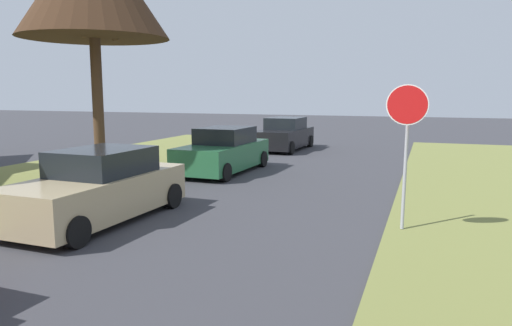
% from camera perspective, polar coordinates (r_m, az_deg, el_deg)
% --- Properties ---
extents(stop_sign_far, '(0.82, 0.71, 2.92)m').
position_cam_1_polar(stop_sign_far, '(9.94, 17.46, 4.28)').
color(stop_sign_far, '#9EA0A5').
rests_on(stop_sign_far, grass_verge_right).
extents(parked_sedan_tan, '(2.06, 4.45, 1.57)m').
position_cam_1_polar(parked_sedan_tan, '(11.05, -18.19, -2.86)').
color(parked_sedan_tan, tan).
rests_on(parked_sedan_tan, ground).
extents(parked_sedan_green, '(2.06, 4.45, 1.57)m').
position_cam_1_polar(parked_sedan_green, '(16.97, -3.90, 1.35)').
color(parked_sedan_green, '#28663D').
rests_on(parked_sedan_green, ground).
extents(parked_sedan_black, '(2.06, 4.45, 1.57)m').
position_cam_1_polar(parked_sedan_black, '(23.63, 3.40, 3.35)').
color(parked_sedan_black, black).
rests_on(parked_sedan_black, ground).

